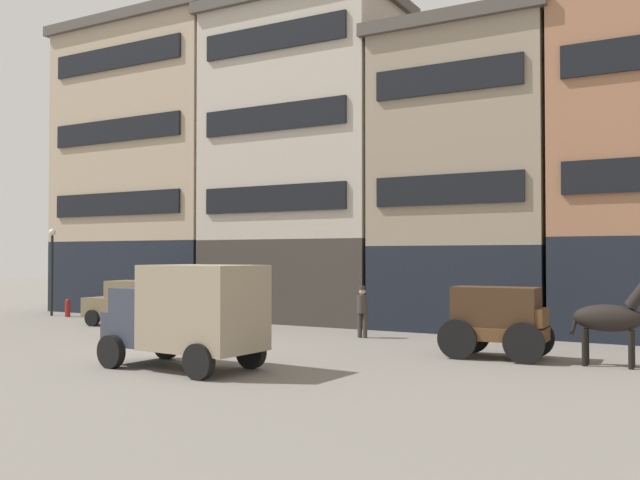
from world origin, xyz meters
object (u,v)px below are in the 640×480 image
at_px(delivery_truck_near, 186,312).
at_px(streetlamp_curbside, 52,259).
at_px(cargo_wagon, 498,317).
at_px(sedan_dark, 169,314).
at_px(draft_horse, 612,317).
at_px(fire_hydrant_curbside, 68,308).
at_px(sedan_parked_curb, 131,303).
at_px(pedestrian_officer, 362,309).

height_order(delivery_truck_near, streetlamp_curbside, streetlamp_curbside).
bearing_deg(cargo_wagon, delivery_truck_near, -138.39).
relative_size(cargo_wagon, sedan_dark, 0.78).
relative_size(draft_horse, fire_hydrant_curbside, 2.83).
relative_size(sedan_dark, sedan_parked_curb, 0.98).
height_order(cargo_wagon, fire_hydrant_curbside, cargo_wagon).
height_order(delivery_truck_near, sedan_dark, delivery_truck_near).
relative_size(sedan_parked_curb, fire_hydrant_curbside, 4.64).
distance_m(sedan_dark, sedan_parked_curb, 5.74).
distance_m(streetlamp_curbside, fire_hydrant_curbside, 2.51).
bearing_deg(delivery_truck_near, draft_horse, 31.25).
relative_size(cargo_wagon, draft_horse, 1.25).
distance_m(draft_horse, pedestrian_officer, 8.72).
xyz_separation_m(cargo_wagon, streetlamp_curbside, (-22.08, 3.14, 1.52)).
distance_m(sedan_dark, fire_hydrant_curbside, 11.32).
distance_m(sedan_parked_curb, pedestrian_officer, 10.09).
bearing_deg(fire_hydrant_curbside, delivery_truck_near, -30.97).
xyz_separation_m(cargo_wagon, pedestrian_officer, (-5.40, 2.51, -0.17)).
relative_size(cargo_wagon, sedan_parked_curb, 0.76).
bearing_deg(streetlamp_curbside, cargo_wagon, -8.09).
bearing_deg(streetlamp_curbside, delivery_truck_near, -29.18).
height_order(delivery_truck_near, fire_hydrant_curbside, delivery_truck_near).
bearing_deg(fire_hydrant_curbside, streetlamp_curbside, 178.65).
bearing_deg(sedan_dark, streetlamp_curbside, 157.93).
bearing_deg(sedan_parked_curb, sedan_dark, -32.76).
xyz_separation_m(draft_horse, streetlamp_curbside, (-25.03, 3.14, 1.40)).
xyz_separation_m(delivery_truck_near, streetlamp_curbside, (-15.73, 8.78, 1.25)).
xyz_separation_m(cargo_wagon, delivery_truck_near, (-6.36, -5.64, 0.28)).
relative_size(draft_horse, delivery_truck_near, 0.53).
distance_m(pedestrian_officer, fire_hydrant_curbside, 15.57).
height_order(draft_horse, fire_hydrant_curbside, draft_horse).
bearing_deg(fire_hydrant_curbside, cargo_wagon, -8.45).
bearing_deg(pedestrian_officer, sedan_parked_curb, -174.81).
bearing_deg(sedan_dark, cargo_wagon, 8.07).
bearing_deg(delivery_truck_near, streetlamp_curbside, 150.82).
bearing_deg(fire_hydrant_curbside, draft_horse, -7.41).
bearing_deg(sedan_parked_curb, fire_hydrant_curbside, 164.60).
height_order(sedan_dark, pedestrian_officer, sedan_dark).
bearing_deg(cargo_wagon, fire_hydrant_curbside, 171.55).
bearing_deg(sedan_parked_curb, delivery_truck_near, -38.53).
bearing_deg(delivery_truck_near, sedan_parked_curb, 141.47).
xyz_separation_m(delivery_truck_near, pedestrian_officer, (0.95, 8.15, -0.44)).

